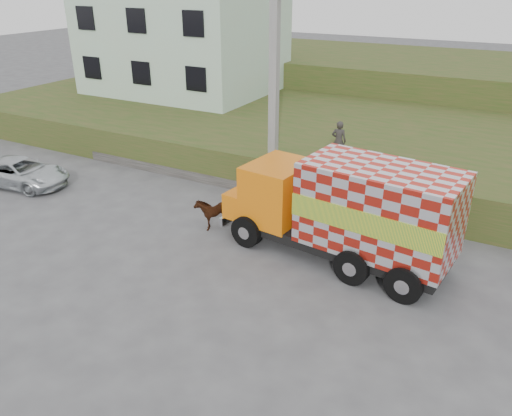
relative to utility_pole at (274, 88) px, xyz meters
The scene contains 10 objects.
ground 6.23m from the utility_pole, 77.74° to the right, with size 120.00×120.00×0.00m, color #474749.
embankment 6.42m from the utility_pole, 79.51° to the left, with size 40.00×12.00×1.50m, color #2B4717.
embankment_far 17.62m from the utility_pole, 86.71° to the left, with size 40.00×12.00×3.00m, color #2B4717.
retaining_strip 4.02m from the utility_pole, 158.20° to the right, with size 16.00×0.50×0.40m, color #595651.
building 13.07m from the utility_pole, 139.97° to the left, with size 10.00×8.00×6.00m, color #AAC2A6.
utility_pole is the anchor object (origin of this frame).
cargo_truck 6.08m from the utility_pole, 40.62° to the right, with size 7.28×3.20×3.15m.
cow 5.08m from the utility_pole, 96.56° to the right, with size 0.58×1.27×1.08m, color #36170D.
suv 10.81m from the utility_pole, 155.17° to the right, with size 1.87×4.05×1.12m, color #B5B9BF.
pedestrian 3.07m from the utility_pole, 15.34° to the left, with size 0.55×0.36×1.50m, color #33312D.
Camera 1 is at (7.09, -11.78, 7.83)m, focal length 35.00 mm.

